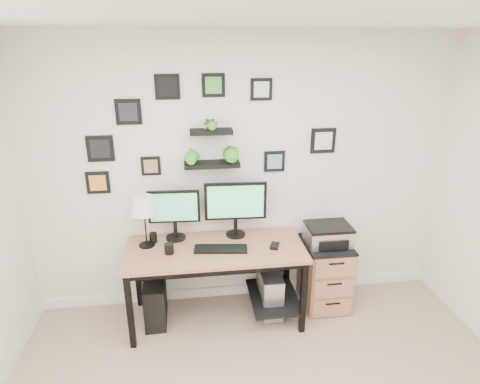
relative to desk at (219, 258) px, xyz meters
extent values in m
plane|color=white|center=(0.27, -1.67, 1.97)|extent=(4.00, 4.00, 0.00)
plane|color=silver|center=(0.27, 0.33, 0.67)|extent=(4.00, 0.00, 4.00)
cube|color=white|center=(0.27, 0.32, -0.58)|extent=(4.00, 0.03, 0.10)
cube|color=#AE7552|center=(-0.04, -0.04, 0.11)|extent=(1.60, 0.70, 0.03)
cube|color=black|center=(-0.04, -0.04, 0.07)|extent=(1.54, 0.64, 0.05)
cube|color=black|center=(-0.04, 0.29, -0.17)|extent=(1.44, 0.02, 0.41)
cube|color=black|center=(0.51, -0.04, -0.45)|extent=(0.45, 0.63, 0.03)
cube|color=black|center=(-0.79, -0.34, -0.27)|extent=(0.05, 0.05, 0.72)
cube|color=black|center=(-0.79, 0.26, -0.27)|extent=(0.05, 0.05, 0.72)
cube|color=black|center=(0.71, -0.34, -0.27)|extent=(0.05, 0.05, 0.72)
cube|color=black|center=(0.71, 0.26, -0.27)|extent=(0.05, 0.05, 0.72)
cylinder|color=black|center=(-0.39, 0.20, 0.13)|extent=(0.19, 0.19, 0.02)
cylinder|color=black|center=(-0.39, 0.20, 0.22)|extent=(0.04, 0.04, 0.16)
cube|color=black|center=(-0.39, 0.19, 0.45)|extent=(0.47, 0.06, 0.31)
cube|color=#4CB272|center=(-0.39, 0.17, 0.45)|extent=(0.42, 0.03, 0.26)
cylinder|color=black|center=(0.18, 0.19, 0.13)|extent=(0.19, 0.19, 0.02)
cylinder|color=black|center=(0.18, 0.19, 0.22)|extent=(0.04, 0.04, 0.16)
cube|color=black|center=(0.18, 0.18, 0.48)|extent=(0.58, 0.06, 0.36)
cube|color=#4CB272|center=(0.17, 0.16, 0.48)|extent=(0.52, 0.03, 0.31)
cube|color=black|center=(0.01, -0.08, 0.14)|extent=(0.48, 0.21, 0.02)
cube|color=black|center=(0.49, -0.10, 0.14)|extent=(0.11, 0.13, 0.03)
cylinder|color=black|center=(-0.65, 0.09, 0.13)|extent=(0.14, 0.14, 0.01)
cylinder|color=black|center=(-0.65, 0.09, 0.35)|extent=(0.01, 0.01, 0.43)
cone|color=white|center=(-0.65, 0.09, 0.52)|extent=(0.24, 0.24, 0.16)
cylinder|color=black|center=(-0.44, -0.08, 0.17)|extent=(0.08, 0.08, 0.09)
cylinder|color=black|center=(-0.59, 0.15, 0.17)|extent=(0.07, 0.07, 0.09)
cube|color=black|center=(-0.61, 0.01, -0.41)|extent=(0.20, 0.43, 0.43)
cube|color=gray|center=(0.48, 0.01, -0.41)|extent=(0.20, 0.43, 0.43)
cube|color=silver|center=(0.48, -0.21, -0.41)|extent=(0.17, 0.01, 0.40)
cube|color=#AE7552|center=(1.05, 0.06, -0.30)|extent=(0.42, 0.50, 0.65)
cube|color=black|center=(1.05, 0.06, 0.03)|extent=(0.43, 0.51, 0.02)
cube|color=#AE7552|center=(1.05, -0.19, -0.52)|extent=(0.39, 0.02, 0.18)
cylinder|color=black|center=(1.05, -0.21, -0.46)|extent=(0.14, 0.02, 0.02)
cube|color=#AE7552|center=(1.05, -0.19, -0.30)|extent=(0.39, 0.02, 0.18)
cylinder|color=black|center=(1.05, -0.21, -0.24)|extent=(0.14, 0.02, 0.02)
cube|color=#AE7552|center=(1.05, -0.19, -0.08)|extent=(0.39, 0.02, 0.18)
cylinder|color=black|center=(1.05, -0.21, -0.02)|extent=(0.14, 0.02, 0.02)
cube|color=silver|center=(1.05, 0.07, 0.13)|extent=(0.41, 0.32, 0.16)
cube|color=black|center=(1.05, 0.07, 0.22)|extent=(0.41, 0.32, 0.03)
cube|color=black|center=(1.05, -0.10, 0.10)|extent=(0.28, 0.02, 0.09)
cube|color=black|center=(-0.03, 0.24, 0.82)|extent=(0.50, 0.18, 0.04)
cube|color=black|center=(-0.03, 0.23, 1.12)|extent=(0.38, 0.15, 0.04)
imported|color=green|center=(-0.20, 0.24, 0.98)|extent=(0.15, 0.12, 0.27)
imported|color=green|center=(0.14, 0.24, 0.98)|extent=(0.15, 0.15, 0.27)
imported|color=green|center=(-0.03, 0.23, 1.27)|extent=(0.13, 0.09, 0.25)
cube|color=black|center=(0.00, 0.32, 1.51)|extent=(0.20, 0.02, 0.20)
cube|color=green|center=(0.00, 0.31, 1.51)|extent=(0.14, 0.00, 0.14)
cube|color=black|center=(0.42, 0.32, 1.47)|extent=(0.19, 0.02, 0.19)
cube|color=silver|center=(0.42, 0.31, 1.47)|extent=(0.13, 0.00, 0.13)
cube|color=black|center=(-1.06, 0.32, 0.67)|extent=(0.21, 0.02, 0.21)
cube|color=orange|center=(-1.06, 0.31, 0.67)|extent=(0.14, 0.00, 0.14)
cube|color=black|center=(-1.00, 0.32, 0.98)|extent=(0.23, 0.02, 0.23)
cube|color=black|center=(-1.00, 0.31, 0.98)|extent=(0.16, 0.00, 0.16)
cube|color=black|center=(-0.58, 0.32, 0.81)|extent=(0.17, 0.02, 0.17)
cube|color=#9B6E47|center=(-0.58, 0.31, 0.81)|extent=(0.12, 0.00, 0.12)
cube|color=black|center=(-0.39, 0.32, 1.50)|extent=(0.21, 0.02, 0.21)
cube|color=black|center=(-0.39, 0.31, 1.50)|extent=(0.15, 0.00, 0.15)
cube|color=black|center=(-0.73, 0.32, 1.30)|extent=(0.22, 0.02, 0.22)
cube|color=black|center=(-0.73, 0.31, 1.30)|extent=(0.15, 0.00, 0.15)
cube|color=black|center=(1.02, 0.32, 0.99)|extent=(0.24, 0.02, 0.24)
cube|color=silver|center=(1.02, 0.31, 0.99)|extent=(0.17, 0.00, 0.17)
cube|color=black|center=(0.56, 0.32, 0.81)|extent=(0.20, 0.02, 0.20)
cube|color=#668DB2|center=(0.56, 0.31, 0.81)|extent=(0.14, 0.00, 0.14)
camera|label=1|loc=(-0.24, -3.23, 1.85)|focal=30.00mm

